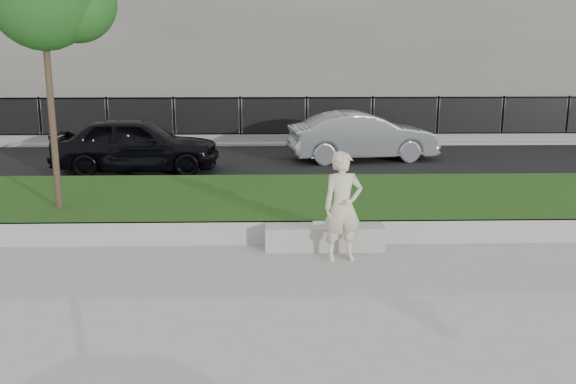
{
  "coord_description": "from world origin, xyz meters",
  "views": [
    {
      "loc": [
        0.43,
        -9.32,
        3.31
      ],
      "look_at": [
        0.7,
        1.2,
        0.87
      ],
      "focal_mm": 40.0,
      "sensor_mm": 36.0,
      "label": 1
    }
  ],
  "objects_px": {
    "book": "(319,223)",
    "car_silver": "(362,136)",
    "man": "(343,207)",
    "car_dark": "(136,144)",
    "stone_bench": "(324,237)"
  },
  "relations": [
    {
      "from": "book",
      "to": "car_silver",
      "type": "distance_m",
      "value": 8.16
    },
    {
      "from": "stone_bench",
      "to": "car_silver",
      "type": "relative_size",
      "value": 0.47
    },
    {
      "from": "stone_bench",
      "to": "book",
      "type": "xyz_separation_m",
      "value": [
        -0.08,
        0.1,
        0.21
      ]
    },
    {
      "from": "stone_bench",
      "to": "book",
      "type": "relative_size",
      "value": 9.1
    },
    {
      "from": "car_silver",
      "to": "stone_bench",
      "type": "bearing_deg",
      "value": 159.01
    },
    {
      "from": "man",
      "to": "book",
      "type": "distance_m",
      "value": 0.85
    },
    {
      "from": "car_silver",
      "to": "book",
      "type": "bearing_deg",
      "value": 158.32
    },
    {
      "from": "man",
      "to": "car_dark",
      "type": "height_order",
      "value": "man"
    },
    {
      "from": "car_dark",
      "to": "stone_bench",
      "type": "bearing_deg",
      "value": -147.18
    },
    {
      "from": "man",
      "to": "book",
      "type": "height_order",
      "value": "man"
    },
    {
      "from": "stone_bench",
      "to": "man",
      "type": "xyz_separation_m",
      "value": [
        0.23,
        -0.55,
        0.66
      ]
    },
    {
      "from": "man",
      "to": "book",
      "type": "relative_size",
      "value": 8.0
    },
    {
      "from": "stone_bench",
      "to": "man",
      "type": "distance_m",
      "value": 0.89
    },
    {
      "from": "book",
      "to": "car_dark",
      "type": "relative_size",
      "value": 0.05
    },
    {
      "from": "stone_bench",
      "to": "book",
      "type": "bearing_deg",
      "value": 128.02
    }
  ]
}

